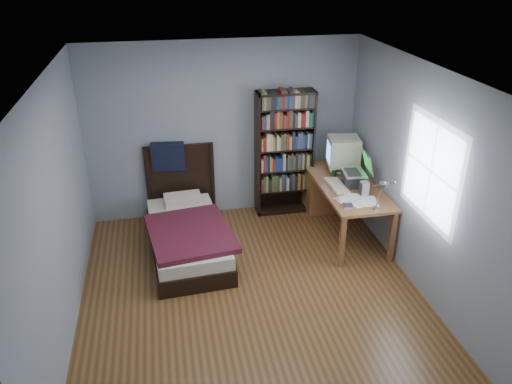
# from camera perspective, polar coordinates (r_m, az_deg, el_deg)

# --- Properties ---
(room) EXTENTS (4.20, 4.24, 2.50)m
(room) POSITION_cam_1_polar(r_m,az_deg,el_deg) (5.11, -0.19, -0.56)
(room) COLOR #503517
(room) RESTS_ON ground
(desk) EXTENTS (0.75, 1.74, 0.73)m
(desk) POSITION_cam_1_polar(r_m,az_deg,el_deg) (7.29, 8.77, 0.41)
(desk) COLOR brown
(desk) RESTS_ON floor
(crt_monitor) EXTENTS (0.49, 0.45, 0.49)m
(crt_monitor) POSITION_cam_1_polar(r_m,az_deg,el_deg) (7.03, 9.85, 4.54)
(crt_monitor) COLOR beige
(crt_monitor) RESTS_ON desk
(laptop) EXTENTS (0.40, 0.40, 0.45)m
(laptop) POSITION_cam_1_polar(r_m,az_deg,el_deg) (6.67, 11.25, 1.76)
(laptop) COLOR #2D2D30
(laptop) RESTS_ON desk
(desk_lamp) EXTENTS (0.21, 0.46, 0.54)m
(desk_lamp) POSITION_cam_1_polar(r_m,az_deg,el_deg) (5.65, 14.31, 0.35)
(desk_lamp) COLOR #99999E
(desk_lamp) RESTS_ON desk
(keyboard) EXTENTS (0.20, 0.49, 0.05)m
(keyboard) POSITION_cam_1_polar(r_m,az_deg,el_deg) (6.61, 9.23, 0.72)
(keyboard) COLOR beige
(keyboard) RESTS_ON desk
(speaker) EXTENTS (0.10, 0.10, 0.19)m
(speaker) POSITION_cam_1_polar(r_m,az_deg,el_deg) (6.42, 12.26, 0.38)
(speaker) COLOR #969699
(speaker) RESTS_ON desk
(soda_can) EXTENTS (0.06, 0.06, 0.11)m
(soda_can) POSITION_cam_1_polar(r_m,az_deg,el_deg) (6.89, 8.93, 2.15)
(soda_can) COLOR black
(soda_can) RESTS_ON desk
(mouse) EXTENTS (0.06, 0.11, 0.04)m
(mouse) POSITION_cam_1_polar(r_m,az_deg,el_deg) (7.01, 9.46, 2.22)
(mouse) COLOR silver
(mouse) RESTS_ON desk
(phone_silver) EXTENTS (0.08, 0.12, 0.02)m
(phone_silver) POSITION_cam_1_polar(r_m,az_deg,el_deg) (6.42, 9.26, -0.17)
(phone_silver) COLOR silver
(phone_silver) RESTS_ON desk
(phone_grey) EXTENTS (0.04, 0.09, 0.02)m
(phone_grey) POSITION_cam_1_polar(r_m,az_deg,el_deg) (6.26, 9.31, -0.87)
(phone_grey) COLOR #969699
(phone_grey) RESTS_ON desk
(external_drive) EXTENTS (0.14, 0.14, 0.02)m
(external_drive) POSITION_cam_1_polar(r_m,az_deg,el_deg) (6.13, 10.45, -1.58)
(external_drive) COLOR #969699
(external_drive) RESTS_ON desk
(bookshelf) EXTENTS (0.81, 0.30, 1.81)m
(bookshelf) POSITION_cam_1_polar(r_m,az_deg,el_deg) (7.14, 3.26, 4.42)
(bookshelf) COLOR black
(bookshelf) RESTS_ON floor
(bed) EXTENTS (1.12, 2.02, 1.16)m
(bed) POSITION_cam_1_polar(r_m,az_deg,el_deg) (6.52, -7.96, -4.40)
(bed) COLOR black
(bed) RESTS_ON floor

